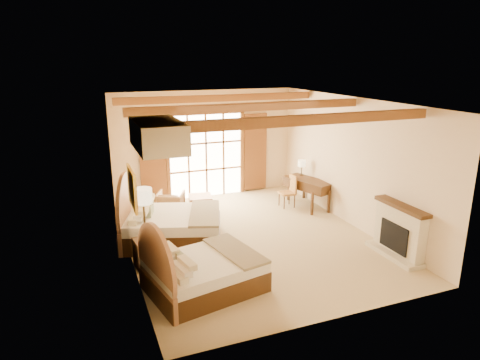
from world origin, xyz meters
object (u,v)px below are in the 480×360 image
armchair (171,203)px  desk (308,192)px  bed_far (166,224)px  bed_near (197,271)px  nightstand (148,253)px

armchair → desk: desk is taller
armchair → bed_far: bearing=99.3°
bed_far → armchair: (0.49, 1.73, -0.12)m
bed_near → desk: bed_near is taller
bed_near → bed_far: (-0.08, 2.34, 0.05)m
nightstand → bed_near: bearing=-68.9°
bed_near → nightstand: (-0.67, 1.26, -0.09)m
bed_far → desk: size_ratio=1.69×
nightstand → desk: size_ratio=0.38×
armchair → nightstand: bearing=93.9°
bed_near → armchair: bed_near is taller
bed_near → bed_far: size_ratio=0.84×
bed_near → desk: bearing=26.4°
nightstand → armchair: 3.01m
bed_near → bed_far: bearing=80.1°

